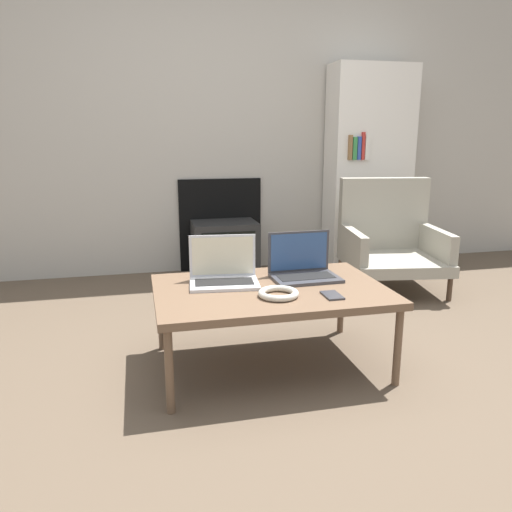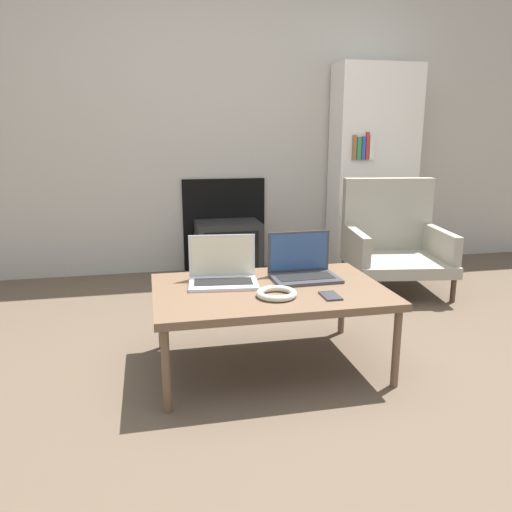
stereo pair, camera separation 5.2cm
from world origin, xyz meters
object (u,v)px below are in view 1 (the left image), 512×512
laptop_left (224,273)px  phone (332,295)px  headphones (277,293)px  laptop_right (303,268)px  tv (225,249)px  armchair (389,238)px

laptop_left → phone: (0.45, -0.33, -0.05)m
laptop_left → headphones: size_ratio=1.92×
laptop_right → tv: size_ratio=0.66×
headphones → phone: headphones is taller
phone → armchair: 1.60m
phone → armchair: size_ratio=0.16×
headphones → laptop_right: bearing=51.9°
headphones → tv: size_ratio=0.36×
laptop_left → phone: size_ratio=2.83×
armchair → headphones: bearing=-125.7°
laptop_left → armchair: size_ratio=0.44×
laptop_right → tv: bearing=93.6°
laptop_right → headphones: 0.35m
phone → tv: bearing=95.2°
laptop_left → headphones: bearing=-47.5°
headphones → armchair: size_ratio=0.23×
phone → tv: (-0.17, 1.89, -0.19)m
tv → armchair: bearing=-28.5°
phone → tv: size_ratio=0.24×
laptop_left → laptop_right: bearing=6.1°
headphones → laptop_left: bearing=126.4°
headphones → phone: bearing=-12.2°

